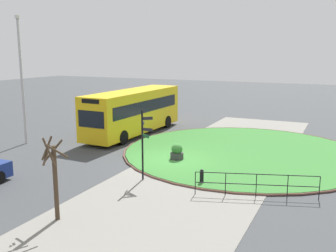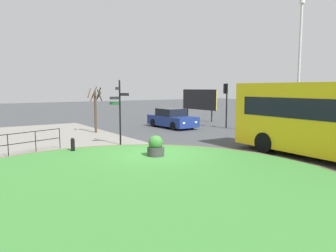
% 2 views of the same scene
% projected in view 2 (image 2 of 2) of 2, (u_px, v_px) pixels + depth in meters
% --- Properties ---
extents(ground, '(120.00, 120.00, 0.00)m').
position_uv_depth(ground, '(155.00, 156.00, 14.77)').
color(ground, '#3D3F42').
extents(sidewalk_paving, '(32.00, 7.60, 0.02)m').
position_uv_depth(sidewalk_paving, '(111.00, 162.00, 13.54)').
color(sidewalk_paving, gray).
rests_on(sidewalk_paving, ground).
extents(grass_island, '(14.86, 14.86, 0.10)m').
position_uv_depth(grass_island, '(132.00, 189.00, 9.89)').
color(grass_island, '#387A33').
rests_on(grass_island, ground).
extents(grass_kerb_ring, '(15.17, 15.17, 0.11)m').
position_uv_depth(grass_kerb_ring, '(132.00, 189.00, 9.88)').
color(grass_kerb_ring, brown).
rests_on(grass_kerb_ring, ground).
extents(signpost_directional, '(0.87, 0.82, 3.55)m').
position_uv_depth(signpost_directional, '(119.00, 108.00, 17.45)').
color(signpost_directional, black).
rests_on(signpost_directional, ground).
extents(bollard_foreground, '(0.19, 0.19, 0.74)m').
position_uv_depth(bollard_foreground, '(73.00, 145.00, 15.55)').
color(bollard_foreground, black).
rests_on(bollard_foreground, ground).
extents(railing_grass_edge, '(1.69, 5.08, 1.06)m').
position_uv_depth(railing_grass_edge, '(8.00, 142.00, 14.47)').
color(railing_grass_edge, black).
rests_on(railing_grass_edge, ground).
extents(car_near_lane, '(4.50, 2.01, 1.51)m').
position_uv_depth(car_near_lane, '(172.00, 119.00, 25.47)').
color(car_near_lane, navy).
rests_on(car_near_lane, ground).
extents(traffic_light_near, '(0.48, 0.32, 3.45)m').
position_uv_depth(traffic_light_near, '(226.00, 95.00, 24.96)').
color(traffic_light_near, black).
rests_on(traffic_light_near, ground).
extents(lamppost_tall, '(0.32, 0.32, 8.59)m').
position_uv_depth(lamppost_tall, '(299.00, 65.00, 20.60)').
color(lamppost_tall, '#B7B7BC').
rests_on(lamppost_tall, ground).
extents(billboard_left, '(4.92, 0.18, 2.97)m').
position_uv_depth(billboard_left, '(199.00, 100.00, 31.28)').
color(billboard_left, black).
rests_on(billboard_left, ground).
extents(planter_near_signpost, '(0.76, 0.76, 1.02)m').
position_uv_depth(planter_near_signpost, '(156.00, 148.00, 14.41)').
color(planter_near_signpost, '#383838').
rests_on(planter_near_signpost, ground).
extents(street_tree_bare, '(1.12, 1.12, 3.22)m').
position_uv_depth(street_tree_bare, '(96.00, 108.00, 22.40)').
color(street_tree_bare, '#423323').
rests_on(street_tree_bare, ground).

